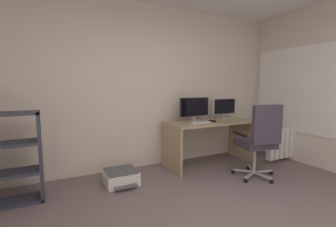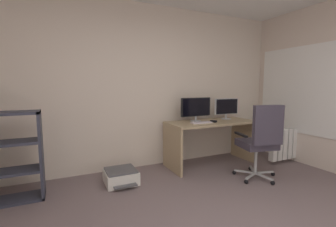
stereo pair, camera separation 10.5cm
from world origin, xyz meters
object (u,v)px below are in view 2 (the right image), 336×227
at_px(desk, 211,133).
at_px(monitor_secondary, 226,107).
at_px(monitor_main, 196,108).
at_px(printer, 121,176).
at_px(office_chair, 261,139).
at_px(keyboard, 201,123).
at_px(radiator, 290,143).
at_px(computer_mouse, 214,121).

bearing_deg(desk, monitor_secondary, 15.96).
xyz_separation_m(monitor_main, printer, (-1.36, -0.25, -0.89)).
xyz_separation_m(monitor_main, office_chair, (0.46, -0.99, -0.37)).
xyz_separation_m(keyboard, printer, (-1.33, -0.03, -0.67)).
relative_size(keyboard, printer, 0.68).
height_order(desk, monitor_secondary, monitor_secondary).
bearing_deg(radiator, computer_mouse, 165.65).
distance_m(desk, radiator, 1.49).
distance_m(office_chair, radiator, 1.27).
bearing_deg(computer_mouse, desk, 60.99).
xyz_separation_m(printer, radiator, (2.99, -0.34, 0.24)).
relative_size(desk, radiator, 1.58).
distance_m(desk, monitor_secondary, 0.59).
relative_size(monitor_secondary, office_chair, 0.44).
bearing_deg(keyboard, radiator, -10.86).
bearing_deg(office_chair, radiator, 19.32).
bearing_deg(radiator, office_chair, -160.68).
bearing_deg(printer, monitor_main, 10.24).
xyz_separation_m(keyboard, computer_mouse, (0.24, -0.00, 0.01)).
xyz_separation_m(keyboard, radiator, (1.66, -0.37, -0.43)).
height_order(keyboard, office_chair, office_chair).
relative_size(office_chair, radiator, 1.15).
relative_size(desk, computer_mouse, 15.10).
bearing_deg(monitor_main, desk, -26.58).
bearing_deg(keyboard, desk, 22.29).
height_order(monitor_secondary, keyboard, monitor_secondary).
relative_size(monitor_secondary, keyboard, 1.43).
bearing_deg(printer, desk, 4.61).
bearing_deg(printer, radiator, -6.41).
bearing_deg(printer, computer_mouse, 1.00).
xyz_separation_m(computer_mouse, printer, (-1.57, -0.03, -0.67)).
bearing_deg(computer_mouse, monitor_secondary, 10.92).
distance_m(computer_mouse, office_chair, 0.83).
distance_m(keyboard, computer_mouse, 0.24).
bearing_deg(computer_mouse, office_chair, -88.15).
height_order(monitor_secondary, radiator, monitor_secondary).
xyz_separation_m(desk, office_chair, (0.22, -0.88, 0.05)).
height_order(monitor_main, printer, monitor_main).
height_order(desk, office_chair, office_chair).
distance_m(printer, radiator, 3.02).
xyz_separation_m(monitor_secondary, radiator, (0.99, -0.58, -0.64)).
xyz_separation_m(monitor_secondary, keyboard, (-0.67, -0.22, -0.20)).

